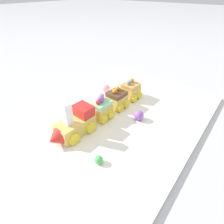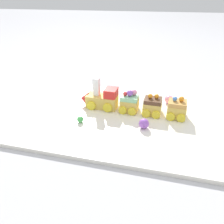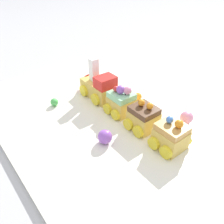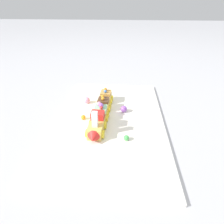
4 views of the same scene
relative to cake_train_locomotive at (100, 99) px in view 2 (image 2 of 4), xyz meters
name	(u,v)px [view 2 (image 2 of 4)]	position (x,y,z in m)	size (l,w,h in m)	color
ground_plane	(127,119)	(-0.11, 0.05, -0.04)	(10.00, 10.00, 0.00)	#B2B2B7
display_board	(127,118)	(-0.11, 0.05, -0.04)	(0.76, 0.47, 0.01)	white
cake_train_locomotive	(100,99)	(0.00, 0.00, 0.00)	(0.14, 0.07, 0.11)	#E0BC56
cake_car_mint	(129,103)	(-0.11, 0.00, 0.00)	(0.06, 0.07, 0.08)	#E0BC56
cake_car_chocolate	(152,106)	(-0.19, 0.01, 0.00)	(0.06, 0.07, 0.07)	#E0BC56
cake_car_caramel	(177,109)	(-0.27, 0.01, 0.00)	(0.06, 0.07, 0.07)	#E0BC56
gumball_orange	(129,98)	(-0.09, -0.07, -0.02)	(0.02, 0.02, 0.02)	orange
gumball_pink	(169,100)	(-0.24, -0.09, -0.01)	(0.03, 0.03, 0.03)	pink
gumball_green	(80,119)	(0.03, 0.12, -0.02)	(0.02, 0.02, 0.02)	#4CBC56
gumball_purple	(144,124)	(-0.17, 0.11, -0.02)	(0.03, 0.03, 0.03)	#9956C6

